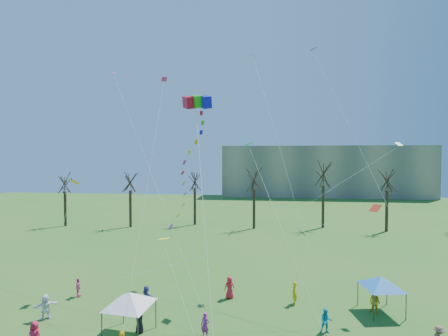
# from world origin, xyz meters

# --- Properties ---
(distant_building) EXTENTS (60.00, 14.00, 15.00)m
(distant_building) POSITION_xyz_m (22.00, 82.00, 7.50)
(distant_building) COLOR gray
(distant_building) RESTS_ON ground
(bare_tree_row) EXTENTS (69.61, 8.98, 10.92)m
(bare_tree_row) POSITION_xyz_m (2.77, 36.27, 7.14)
(bare_tree_row) COLOR black
(bare_tree_row) RESTS_ON ground
(big_box_kite) EXTENTS (2.44, 5.54, 16.04)m
(big_box_kite) POSITION_xyz_m (-2.13, 5.01, 10.82)
(big_box_kite) COLOR red
(big_box_kite) RESTS_ON ground
(canopy_tent_white) EXTENTS (3.80, 3.80, 2.87)m
(canopy_tent_white) POSITION_xyz_m (-6.11, 4.03, 2.43)
(canopy_tent_white) COLOR #3F3F44
(canopy_tent_white) RESTS_ON ground
(canopy_tent_blue) EXTENTS (3.61, 3.61, 2.74)m
(canopy_tent_blue) POSITION_xyz_m (11.46, 8.94, 2.32)
(canopy_tent_blue) COLOR #3F3F44
(canopy_tent_blue) RESTS_ON ground
(festival_crowd) EXTENTS (27.16, 10.19, 1.80)m
(festival_crowd) POSITION_xyz_m (-0.57, 5.14, 0.84)
(festival_crowd) COLOR #C5183D
(festival_crowd) RESTS_ON ground
(small_kites_aloft) EXTENTS (29.26, 18.44, 33.49)m
(small_kites_aloft) POSITION_xyz_m (-0.24, 11.52, 13.42)
(small_kites_aloft) COLOR orange
(small_kites_aloft) RESTS_ON ground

